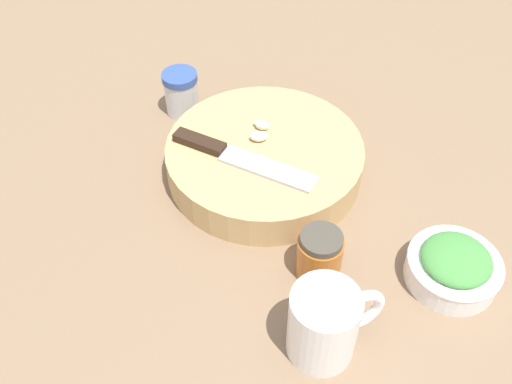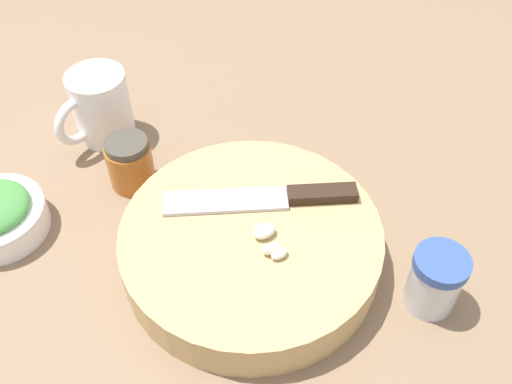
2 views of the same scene
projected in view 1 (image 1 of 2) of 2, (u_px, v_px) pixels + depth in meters
The scene contains 8 objects.
ground_plane at pixel (236, 212), 0.81m from camera, with size 5.00×5.00×0.00m, color #7F664C.
cutting_board at pixel (264, 159), 0.85m from camera, with size 0.29×0.29×0.05m.
chef_knife at pixel (234, 155), 0.81m from camera, with size 0.22×0.04×0.01m.
garlic_cloves at pixel (260, 131), 0.84m from camera, with size 0.04×0.05×0.02m.
herb_bowl at pixel (454, 266), 0.71m from camera, with size 0.12×0.12×0.05m.
spice_jar at pixel (181, 93), 0.94m from camera, with size 0.06×0.06×0.08m.
coffee_mug at pixel (326, 324), 0.63m from camera, with size 0.09×0.10×0.10m.
honey_jar at pixel (320, 255), 0.71m from camera, with size 0.06×0.06×0.07m.
Camera 1 is at (-0.30, 0.44, 0.61)m, focal length 40.00 mm.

